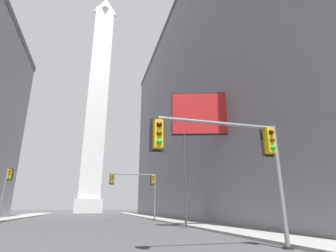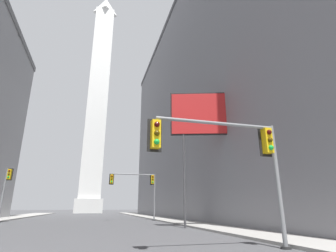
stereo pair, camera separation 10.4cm
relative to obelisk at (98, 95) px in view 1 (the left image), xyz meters
The scene contains 7 objects.
sidewalk_right 65.97m from the obelisk, 78.07° to the right, with size 5.00×99.19×0.15m, color gray.
building_right 58.22m from the obelisk, 62.77° to the right, with size 26.81×60.42×34.92m.
obelisk is the anchor object (origin of this frame).
traffic_light_near_right 82.59m from the obelisk, 85.14° to the right, with size 5.76×0.50×5.01m.
traffic_light_mid_right 61.14m from the obelisk, 82.64° to the right, with size 5.98×0.50×5.71m.
traffic_light_mid_left 62.28m from the obelisk, 99.19° to the right, with size 0.79×0.51×5.78m.
billboard_sign 71.26m from the obelisk, 80.86° to the right, with size 6.68×2.30×11.52m.
Camera 1 is at (0.84, -1.77, 1.55)m, focal length 28.00 mm.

